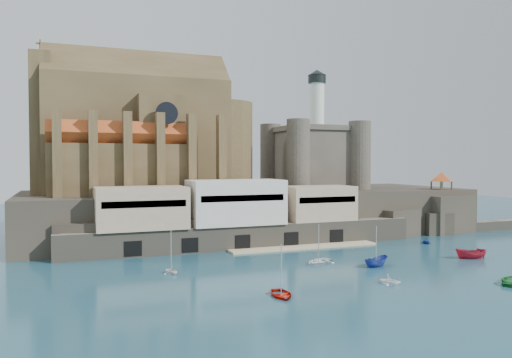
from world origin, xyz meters
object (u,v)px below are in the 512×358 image
at_px(church, 146,136).
at_px(castle_keep, 313,154).
at_px(boat_1, 389,284).
at_px(boat_0, 281,296).
at_px(pavilion, 441,178).
at_px(boat_2, 376,266).

xyz_separation_m(church, castle_keep, (40.21, -0.78, -3.81)).
bearing_deg(church, castle_keep, -1.11).
height_order(castle_keep, boat_1, castle_keep).
height_order(castle_keep, boat_0, castle_keep).
bearing_deg(pavilion, church, 166.52).
bearing_deg(church, pavilion, -13.48).
distance_m(church, castle_keep, 40.39).
bearing_deg(church, boat_0, -81.60).
relative_size(boat_1, boat_2, 0.63).
bearing_deg(boat_0, boat_1, 9.81).
bearing_deg(pavilion, boat_2, -143.47).
distance_m(church, boat_2, 56.67).
distance_m(boat_0, boat_1, 16.15).
height_order(pavilion, boat_0, pavilion).
xyz_separation_m(church, pavilion, (66.13, -15.85, -9.40)).
height_order(castle_keep, pavilion, castle_keep).
bearing_deg(castle_keep, church, 178.89).
bearing_deg(church, boat_2, -56.28).
bearing_deg(pavilion, boat_0, -146.91).
xyz_separation_m(castle_keep, boat_2, (-11.24, -42.61, -18.31)).
height_order(castle_keep, boat_2, castle_keep).
relative_size(boat_0, boat_2, 1.01).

